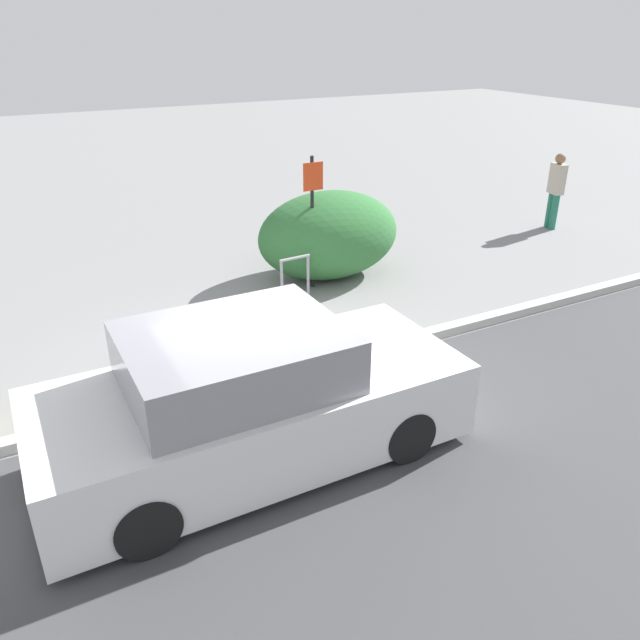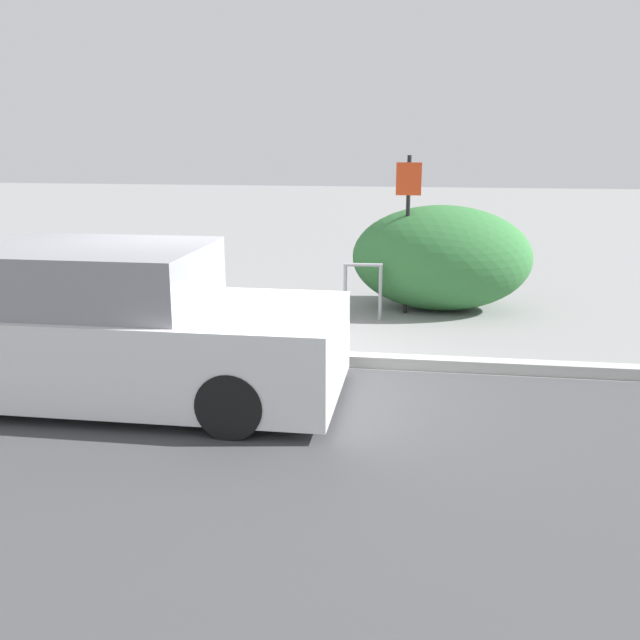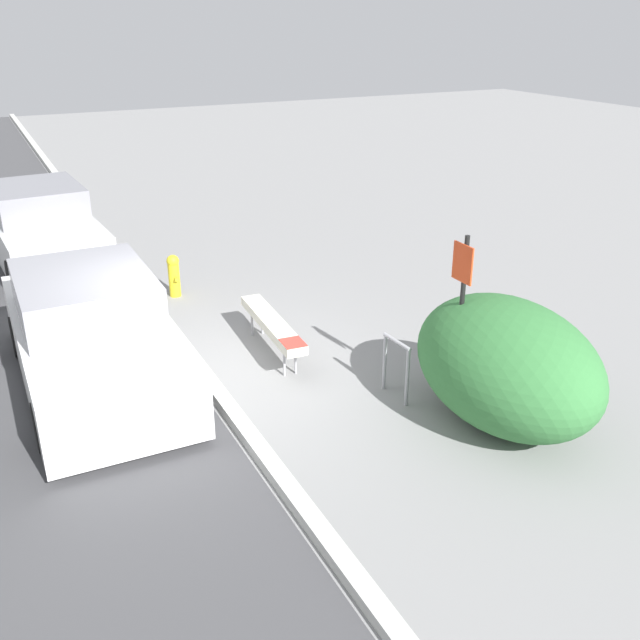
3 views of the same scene
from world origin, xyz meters
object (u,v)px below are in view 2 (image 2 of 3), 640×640
bench (214,297)px  parked_car_near (113,330)px  bike_rack (363,286)px  sign_post (408,220)px

bench → parked_car_near: 2.52m
bench → bike_rack: (1.90, 0.94, 0.03)m
bike_rack → sign_post: 1.17m
sign_post → parked_car_near: sign_post is taller
sign_post → bike_rack: bearing=-139.7°
bench → sign_post: sign_post is taller
bike_rack → parked_car_near: 4.08m
bench → bike_rack: 2.12m
sign_post → parked_car_near: (-2.79, -3.93, -0.70)m
bench → bike_rack: bearing=29.9°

